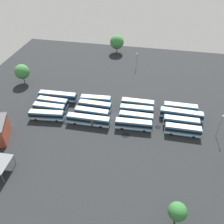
% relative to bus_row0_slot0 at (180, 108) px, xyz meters
% --- Properties ---
extents(ground_plane, '(128.26, 128.26, 0.00)m').
position_rel_bus_row0_slot0_xyz_m(ground_plane, '(23.98, 6.87, -1.91)').
color(ground_plane, black).
extents(bus_row0_slot0, '(12.43, 2.67, 3.62)m').
position_rel_bus_row0_slot0_xyz_m(bus_row0_slot0, '(0.00, 0.00, 0.00)').
color(bus_row0_slot0, teal).
rests_on(bus_row0_slot0, ground_plane).
extents(bus_row0_slot1, '(15.33, 3.06, 3.62)m').
position_rel_bus_row0_slot0_xyz_m(bus_row0_slot1, '(-0.30, 3.82, 0.00)').
color(bus_row0_slot1, teal).
rests_on(bus_row0_slot1, ground_plane).
extents(bus_row0_slot2, '(12.20, 2.70, 3.62)m').
position_rel_bus_row0_slot0_xyz_m(bus_row0_slot2, '(-0.10, 8.05, -0.00)').
color(bus_row0_slot2, teal).
rests_on(bus_row0_slot2, ground_plane).
extents(bus_row0_slot3, '(11.93, 2.68, 3.62)m').
position_rel_bus_row0_slot0_xyz_m(bus_row0_slot3, '(-0.50, 12.17, -0.00)').
color(bus_row0_slot3, teal).
rests_on(bus_row0_slot3, ground_plane).
extents(bus_row1_slot0, '(12.43, 2.67, 3.62)m').
position_rel_bus_row0_slot0_xyz_m(bus_row1_slot0, '(16.01, 0.46, -0.00)').
color(bus_row1_slot0, teal).
rests_on(bus_row1_slot0, ground_plane).
extents(bus_row1_slot1, '(12.32, 3.03, 3.62)m').
position_rel_bus_row0_slot0_xyz_m(bus_row1_slot1, '(15.98, 4.51, -0.00)').
color(bus_row1_slot1, teal).
rests_on(bus_row1_slot1, ground_plane).
extents(bus_row1_slot2, '(12.10, 2.66, 3.62)m').
position_rel_bus_row0_slot0_xyz_m(bus_row1_slot2, '(15.66, 8.67, -0.00)').
color(bus_row1_slot2, teal).
rests_on(bus_row1_slot2, ground_plane).
extents(bus_row1_slot3, '(12.60, 3.14, 3.62)m').
position_rel_bus_row0_slot0_xyz_m(bus_row1_slot3, '(16.09, 12.60, 0.00)').
color(bus_row1_slot3, teal).
rests_on(bus_row1_slot3, ground_plane).
extents(bus_row2_slot0, '(11.92, 3.38, 3.62)m').
position_rel_bus_row0_slot0_xyz_m(bus_row2_slot0, '(32.40, 1.17, -0.00)').
color(bus_row2_slot0, teal).
rests_on(bus_row2_slot0, ground_plane).
extents(bus_row2_slot1, '(12.46, 2.81, 3.62)m').
position_rel_bus_row0_slot0_xyz_m(bus_row2_slot1, '(31.76, 4.92, -0.00)').
color(bus_row2_slot1, teal).
rests_on(bus_row2_slot1, ground_plane).
extents(bus_row2_slot2, '(12.54, 2.88, 3.62)m').
position_rel_bus_row0_slot0_xyz_m(bus_row2_slot2, '(31.77, 9.30, 0.00)').
color(bus_row2_slot2, teal).
rests_on(bus_row2_slot2, ground_plane).
extents(bus_row2_slot3, '(15.28, 2.72, 3.62)m').
position_rel_bus_row0_slot0_xyz_m(bus_row2_slot3, '(31.95, 13.34, 0.00)').
color(bus_row2_slot3, teal).
rests_on(bus_row2_slot3, ground_plane).
extents(bus_row3_slot0, '(15.32, 3.04, 3.62)m').
position_rel_bus_row0_slot0_xyz_m(bus_row3_slot0, '(47.92, 1.55, 0.00)').
color(bus_row3_slot0, teal).
rests_on(bus_row3_slot0, ground_plane).
extents(bus_row3_slot1, '(11.95, 2.86, 3.62)m').
position_rel_bus_row0_slot0_xyz_m(bus_row3_slot1, '(48.32, 5.80, -0.00)').
color(bus_row3_slot1, teal).
rests_on(bus_row3_slot1, ground_plane).
extents(bus_row3_slot2, '(12.07, 2.70, 3.62)m').
position_rel_bus_row0_slot0_xyz_m(bus_row3_slot2, '(48.15, 9.60, -0.00)').
color(bus_row3_slot2, teal).
rests_on(bus_row3_slot2, ground_plane).
extents(bus_row3_slot3, '(12.76, 3.88, 3.62)m').
position_rel_bus_row0_slot0_xyz_m(bus_row3_slot3, '(47.51, 13.64, 0.00)').
color(bus_row3_slot3, teal).
rests_on(bus_row3_slot3, ground_plane).
extents(lamp_post_far_corner, '(0.56, 0.28, 7.56)m').
position_rel_bus_row0_slot0_xyz_m(lamp_post_far_corner, '(20.23, -32.20, 2.28)').
color(lamp_post_far_corner, slate).
rests_on(lamp_post_far_corner, ground_plane).
extents(lamp_post_near_entrance, '(0.56, 0.28, 8.84)m').
position_rel_bus_row0_slot0_xyz_m(lamp_post_near_entrance, '(-11.69, 10.75, 2.93)').
color(lamp_post_near_entrance, slate).
rests_on(lamp_post_near_entrance, ground_plane).
extents(tree_east_edge, '(7.48, 7.48, 9.74)m').
position_rel_bus_row0_slot0_xyz_m(tree_east_edge, '(32.80, -47.66, 4.08)').
color(tree_east_edge, brown).
rests_on(tree_east_edge, ground_plane).
extents(tree_west_edge, '(6.42, 6.42, 8.91)m').
position_rel_bus_row0_slot0_xyz_m(tree_west_edge, '(67.61, -8.11, 3.78)').
color(tree_west_edge, brown).
rests_on(tree_west_edge, ground_plane).
extents(tree_south_edge, '(4.43, 4.43, 6.77)m').
position_rel_bus_row0_slot0_xyz_m(tree_south_edge, '(2.30, 43.31, 2.62)').
color(tree_south_edge, brown).
rests_on(tree_south_edge, ground_plane).
extents(puddle_back_corner, '(2.91, 2.91, 0.01)m').
position_rel_bus_row0_slot0_xyz_m(puddle_back_corner, '(18.21, 16.30, -1.91)').
color(puddle_back_corner, black).
rests_on(puddle_back_corner, ground_plane).
extents(puddle_centre_drain, '(2.57, 2.57, 0.01)m').
position_rel_bus_row0_slot0_xyz_m(puddle_centre_drain, '(30.05, -1.06, -1.91)').
color(puddle_centre_drain, black).
rests_on(puddle_centre_drain, ground_plane).
extents(puddle_near_shelter, '(2.16, 2.16, 0.01)m').
position_rel_bus_row0_slot0_xyz_m(puddle_near_shelter, '(7.65, 10.21, -1.91)').
color(puddle_near_shelter, black).
rests_on(puddle_near_shelter, ground_plane).
extents(puddle_between_rows, '(1.73, 1.73, 0.01)m').
position_rel_bus_row0_slot0_xyz_m(puddle_between_rows, '(40.39, 14.66, -1.91)').
color(puddle_between_rows, black).
rests_on(puddle_between_rows, ground_plane).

